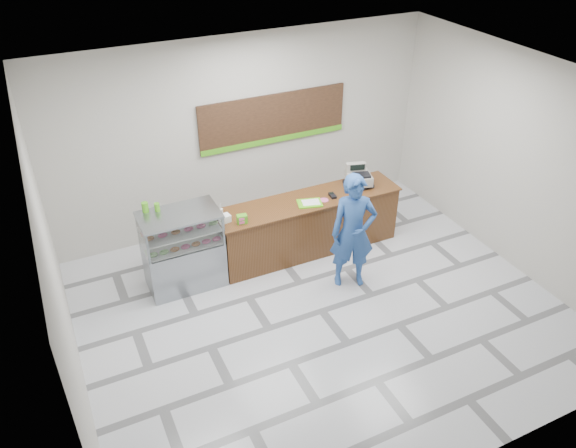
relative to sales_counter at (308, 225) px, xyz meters
name	(u,v)px	position (x,y,z in m)	size (l,w,h in m)	color
floor	(322,311)	(-0.55, -1.55, -0.52)	(7.00, 7.00, 0.00)	silver
back_wall	(245,134)	(-0.55, 1.45, 1.23)	(7.00, 7.00, 0.00)	#B7B3A9
ceiling	(332,90)	(-0.55, -1.55, 2.98)	(7.00, 7.00, 0.00)	silver
sales_counter	(308,225)	(0.00, 0.00, 0.00)	(3.26, 0.76, 1.03)	brown
display_case	(183,249)	(-2.22, 0.00, 0.16)	(1.22, 0.72, 1.33)	gray
menu_board	(274,120)	(0.00, 1.41, 1.42)	(2.80, 0.06, 0.90)	black
cash_register	(358,178)	(1.00, 0.06, 0.66)	(0.50, 0.52, 0.38)	black
card_terminal	(333,196)	(0.40, -0.10, 0.54)	(0.09, 0.18, 0.04)	black
serving_tray	(310,203)	(-0.05, -0.14, 0.52)	(0.46, 0.39, 0.02)	#5DCF14
napkin_box	(226,218)	(-1.50, -0.05, 0.57)	(0.14, 0.14, 0.12)	white
straw_cup	(221,212)	(-1.50, 0.17, 0.57)	(0.07, 0.07, 0.11)	silver
promo_box	(242,219)	(-1.28, -0.20, 0.58)	(0.16, 0.11, 0.14)	#4AA41A
donut_decal	(324,200)	(0.21, -0.14, 0.52)	(0.15, 0.15, 0.00)	#DE528C
green_cup_left	(145,207)	(-2.65, 0.28, 0.89)	(0.10, 0.10, 0.16)	#4AA41A
green_cup_right	(157,207)	(-2.48, 0.23, 0.88)	(0.08, 0.08, 0.13)	#4AA41A
customer	(353,232)	(0.21, -1.10, 0.45)	(0.71, 0.46, 1.94)	#274E94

